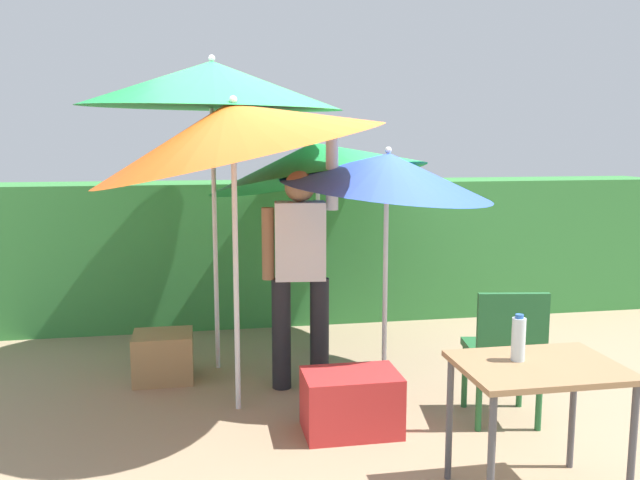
# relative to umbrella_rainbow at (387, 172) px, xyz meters

# --- Properties ---
(ground_plane) EXTENTS (24.00, 24.00, 0.00)m
(ground_plane) POSITION_rel_umbrella_rainbow_xyz_m (-0.49, -0.27, -1.59)
(ground_plane) COLOR #9E8466
(hedge_row) EXTENTS (8.00, 0.70, 1.40)m
(hedge_row) POSITION_rel_umbrella_rainbow_xyz_m (-0.49, 1.99, -0.88)
(hedge_row) COLOR #38843D
(hedge_row) RESTS_ON ground_plane
(umbrella_rainbow) EXTENTS (1.57, 1.56, 1.84)m
(umbrella_rainbow) POSITION_rel_umbrella_rainbow_xyz_m (0.00, 0.00, 0.00)
(umbrella_rainbow) COLOR silver
(umbrella_rainbow) RESTS_ON ground_plane
(umbrella_orange) EXTENTS (1.94, 1.91, 2.26)m
(umbrella_orange) POSITION_rel_umbrella_rainbow_xyz_m (-1.12, -0.33, 0.30)
(umbrella_orange) COLOR silver
(umbrella_orange) RESTS_ON ground_plane
(umbrella_yellow) EXTENTS (1.90, 1.87, 2.05)m
(umbrella_yellow) POSITION_rel_umbrella_rainbow_xyz_m (-0.37, 0.88, 0.05)
(umbrella_yellow) COLOR silver
(umbrella_yellow) RESTS_ON ground_plane
(umbrella_navy) EXTENTS (2.01, 2.01, 2.45)m
(umbrella_navy) POSITION_rel_umbrella_rainbow_xyz_m (-1.22, 0.57, 0.64)
(umbrella_navy) COLOR silver
(umbrella_navy) RESTS_ON ground_plane
(person_vendor) EXTENTS (0.56, 0.26, 1.88)m
(person_vendor) POSITION_rel_umbrella_rainbow_xyz_m (-0.64, 0.02, -0.65)
(person_vendor) COLOR black
(person_vendor) RESTS_ON ground_plane
(chair_plastic) EXTENTS (0.50, 0.50, 0.89)m
(chair_plastic) POSITION_rel_umbrella_rainbow_xyz_m (0.56, -0.83, -1.08)
(chair_plastic) COLOR #236633
(chair_plastic) RESTS_ON ground_plane
(cooler_box) EXTENTS (0.60, 0.39, 0.38)m
(cooler_box) POSITION_rel_umbrella_rainbow_xyz_m (-0.44, -0.79, -1.40)
(cooler_box) COLOR red
(cooler_box) RESTS_ON ground_plane
(crate_cardboard) EXTENTS (0.45, 0.38, 0.37)m
(crate_cardboard) POSITION_rel_umbrella_rainbow_xyz_m (-1.64, 0.36, -1.40)
(crate_cardboard) COLOR #9E7A4C
(crate_cardboard) RESTS_ON ground_plane
(folding_table) EXTENTS (0.80, 0.60, 0.71)m
(folding_table) POSITION_rel_umbrella_rainbow_xyz_m (0.31, -1.72, -0.96)
(folding_table) COLOR #4C4C51
(folding_table) RESTS_ON ground_plane
(bottle_water) EXTENTS (0.07, 0.07, 0.24)m
(bottle_water) POSITION_rel_umbrella_rainbow_xyz_m (0.22, -1.65, -0.76)
(bottle_water) COLOR silver
(bottle_water) RESTS_ON folding_table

